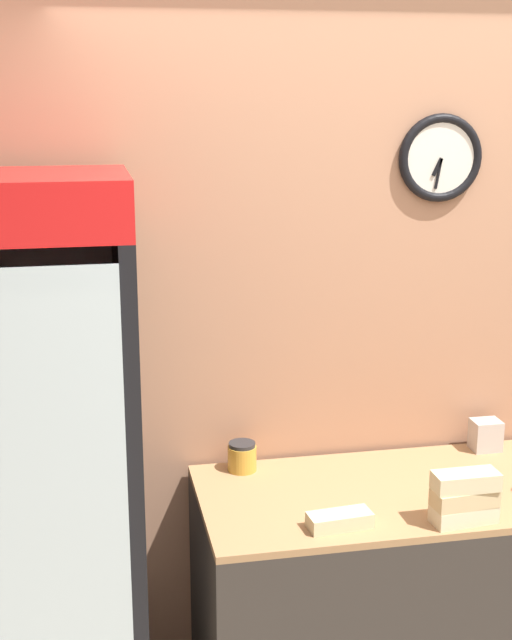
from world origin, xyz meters
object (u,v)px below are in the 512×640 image
at_px(beverage_cooler, 37,452).
at_px(napkin_dispenser, 486,435).
at_px(sandwich_stack_middle, 465,497).
at_px(sandwich_stack_top, 466,481).
at_px(condiment_jar, 242,457).
at_px(sandwich_flat_left, 340,520).
at_px(sandwich_stack_bottom, 464,514).

distance_m(beverage_cooler, napkin_dispenser, 1.71).
xyz_separation_m(sandwich_stack_middle, sandwich_stack_top, (0.00, 0.00, 0.06)).
height_order(beverage_cooler, napkin_dispenser, beverage_cooler).
relative_size(beverage_cooler, sandwich_stack_top, 9.32).
relative_size(beverage_cooler, condiment_jar, 18.42).
distance_m(sandwich_flat_left, condiment_jar, 0.55).
relative_size(sandwich_stack_bottom, sandwich_stack_middle, 1.00).
bearing_deg(beverage_cooler, sandwich_stack_bottom, -14.99).
xyz_separation_m(sandwich_stack_middle, napkin_dispenser, (0.33, 0.55, -0.03)).
bearing_deg(sandwich_stack_top, beverage_cooler, 165.01).
bearing_deg(condiment_jar, napkin_dispenser, 0.50).
height_order(beverage_cooler, condiment_jar, beverage_cooler).
height_order(sandwich_stack_bottom, sandwich_stack_top, sandwich_stack_top).
height_order(beverage_cooler, sandwich_stack_top, beverage_cooler).
relative_size(beverage_cooler, sandwich_stack_bottom, 9.00).
xyz_separation_m(sandwich_stack_bottom, sandwich_flat_left, (-0.41, 0.04, -0.00)).
height_order(beverage_cooler, sandwich_stack_middle, beverage_cooler).
height_order(sandwich_flat_left, condiment_jar, condiment_jar).
relative_size(condiment_jar, napkin_dispenser, 0.90).
bearing_deg(sandwich_stack_middle, beverage_cooler, 165.01).
xyz_separation_m(sandwich_stack_middle, sandwich_flat_left, (-0.41, 0.04, -0.06)).
bearing_deg(condiment_jar, sandwich_stack_top, -40.55).
bearing_deg(sandwich_flat_left, sandwich_stack_top, -6.20).
bearing_deg(beverage_cooler, sandwich_stack_middle, -14.99).
relative_size(sandwich_stack_middle, napkin_dispenser, 1.84).
distance_m(beverage_cooler, sandwich_flat_left, 1.02).
xyz_separation_m(beverage_cooler, napkin_dispenser, (1.69, 0.19, -0.14)).
height_order(sandwich_flat_left, napkin_dispenser, napkin_dispenser).
xyz_separation_m(sandwich_stack_top, condiment_jar, (-0.64, 0.54, -0.09)).
xyz_separation_m(sandwich_stack_middle, condiment_jar, (-0.64, 0.54, -0.03)).
xyz_separation_m(sandwich_flat_left, napkin_dispenser, (0.74, 0.51, 0.04)).
distance_m(sandwich_stack_top, condiment_jar, 0.84).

